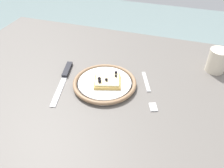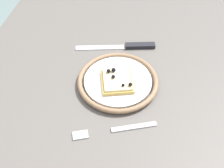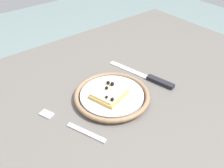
# 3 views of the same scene
# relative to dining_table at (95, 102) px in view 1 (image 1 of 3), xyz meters

# --- Properties ---
(dining_table) EXTENTS (1.18, 0.84, 0.76)m
(dining_table) POSITION_rel_dining_table_xyz_m (0.00, 0.00, 0.00)
(dining_table) COLOR #5B5651
(dining_table) RESTS_ON ground_plane
(plate) EXTENTS (0.22, 0.22, 0.02)m
(plate) POSITION_rel_dining_table_xyz_m (-0.04, 0.00, 0.10)
(plate) COLOR white
(plate) RESTS_ON dining_table
(pizza_slice_near) EXTENTS (0.11, 0.10, 0.03)m
(pizza_slice_near) POSITION_rel_dining_table_xyz_m (-0.05, -0.00, 0.11)
(pizza_slice_near) COLOR tan
(pizza_slice_near) RESTS_ON plate
(knife) EXTENTS (0.07, 0.24, 0.01)m
(knife) POSITION_rel_dining_table_xyz_m (0.11, -0.01, 0.09)
(knife) COLOR silver
(knife) RESTS_ON dining_table
(fork) EXTENTS (0.09, 0.19, 0.00)m
(fork) POSITION_rel_dining_table_xyz_m (-0.19, -0.02, 0.09)
(fork) COLOR silver
(fork) RESTS_ON dining_table
(cup) EXTENTS (0.07, 0.07, 0.09)m
(cup) POSITION_rel_dining_table_xyz_m (-0.40, -0.21, 0.13)
(cup) COLOR beige
(cup) RESTS_ON dining_table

